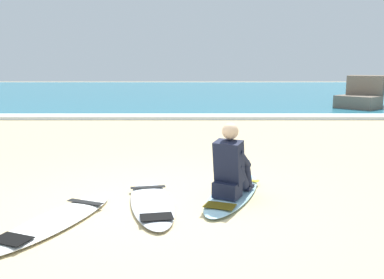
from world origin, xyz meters
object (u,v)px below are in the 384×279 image
object	(u,v)px
surfer_seated	(231,168)
surfboard_spare_far	(55,220)
surfboard_main	(233,193)
surfboard_spare_near	(151,202)

from	to	relation	value
surfer_seated	surfboard_spare_far	xyz separation A→B (m)	(-2.02, -0.80, -0.40)
surfboard_main	surfboard_spare_far	bearing A→B (deg)	-154.66
surfboard_spare_far	surfboard_spare_near	bearing A→B (deg)	31.10
surfboard_main	surfer_seated	bearing A→B (deg)	-105.22
surfboard_main	surfer_seated	xyz separation A→B (m)	(-0.05, -0.18, 0.40)
surfboard_spare_near	surfboard_spare_far	world-z (taller)	same
surfboard_spare_near	surfboard_spare_far	bearing A→B (deg)	-148.90
surfboard_spare_near	surfboard_spare_far	distance (m)	1.18
surfboard_spare_near	surfer_seated	bearing A→B (deg)	10.67
surfboard_main	surfboard_spare_near	distance (m)	1.12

